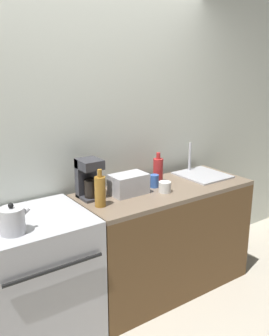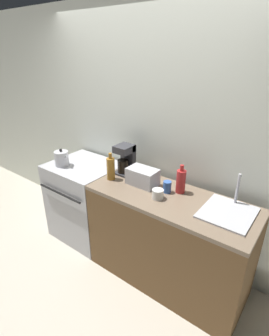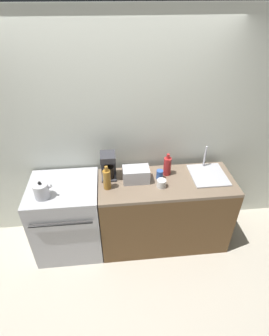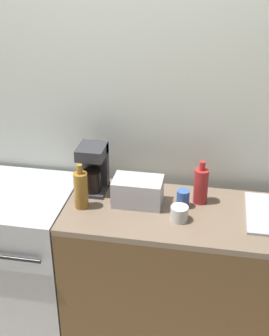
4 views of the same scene
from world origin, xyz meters
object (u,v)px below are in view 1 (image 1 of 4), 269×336
coffee_maker (89,178)px  stove (37,278)px  bottle_amber (100,191)px  kettle (12,221)px  toaster (129,184)px  cup_white (165,187)px  bottle_red (158,170)px  cup_blue (154,181)px

coffee_maker → stove: bearing=-165.3°
bottle_amber → kettle: bearing=-173.2°
toaster → coffee_maker: bearing=159.9°
stove → bottle_amber: 0.76m
bottle_amber → cup_white: (0.58, -0.04, -0.07)m
stove → bottle_red: size_ratio=3.48×
kettle → toaster: size_ratio=0.69×
bottle_red → bottle_amber: 0.70m
toaster → cup_white: toaster is taller
coffee_maker → kettle: bearing=-157.3°
bottle_red → cup_blue: size_ratio=2.51×
stove → bottle_amber: bottle_amber is taller
kettle → coffee_maker: coffee_maker is taller
kettle → toaster: bearing=10.3°
cup_blue → bottle_amber: bearing=-169.3°
kettle → coffee_maker: size_ratio=0.65×
kettle → cup_white: 1.24m
toaster → bottle_amber: size_ratio=1.04×
kettle → cup_blue: size_ratio=1.85×
toaster → cup_blue: bearing=2.4°
bottle_red → cup_blue: bearing=-143.6°
kettle → cup_white: kettle is taller
bottle_red → cup_blue: (-0.10, -0.07, -0.06)m
stove → cup_blue: (1.07, 0.04, 0.51)m
toaster → cup_white: size_ratio=2.89×
toaster → cup_blue: size_ratio=2.70×
kettle → cup_blue: (1.24, 0.19, -0.03)m
stove → bottle_red: 1.30m
coffee_maker → cup_blue: bearing=-9.8°
coffee_maker → bottle_amber: size_ratio=1.11×
toaster → bottle_red: bottle_red is taller
kettle → bottle_amber: size_ratio=0.71×
coffee_maker → cup_blue: (0.56, -0.10, -0.11)m
bottle_red → cup_white: bottle_red is taller
kettle → cup_blue: bearing=8.6°
kettle → bottle_amber: bottle_amber is taller
kettle → coffee_maker: bearing=22.7°
kettle → toaster: kettle is taller
cup_blue → stove: bearing=-178.0°
bottle_amber → cup_white: size_ratio=2.77×
kettle → bottle_amber: 0.67m
stove → cup_blue: 1.19m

